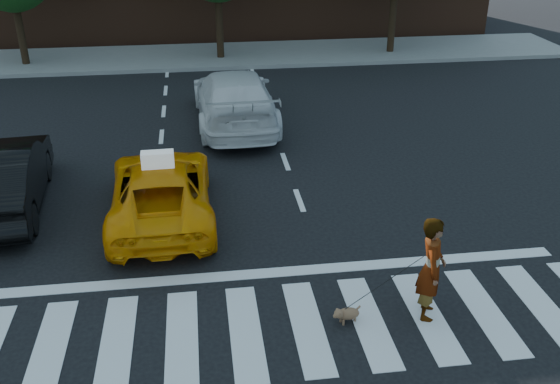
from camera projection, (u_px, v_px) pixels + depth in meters
name	position (u px, v px, depth m)	size (l,w,h in m)	color
ground	(246.00, 332.00, 9.89)	(120.00, 120.00, 0.00)	black
crosswalk	(246.00, 332.00, 9.88)	(13.00, 2.40, 0.01)	silver
stop_line	(238.00, 275.00, 11.30)	(12.00, 0.30, 0.01)	silver
sidewalk_far	(208.00, 56.00, 25.39)	(30.00, 4.00, 0.15)	slate
taxi	(161.00, 190.00, 13.05)	(2.07, 4.50, 1.25)	orange
black_sedan	(2.00, 177.00, 13.35)	(1.58, 4.54, 1.50)	black
white_suv	(234.00, 98.00, 18.10)	(2.23, 5.48, 1.59)	silver
woman	(431.00, 268.00, 9.90)	(0.66, 0.43, 1.80)	#999999
dog	(346.00, 314.00, 10.03)	(0.50, 0.29, 0.29)	#9C7C4F
taxi_sign	(158.00, 159.00, 12.52)	(0.65, 0.28, 0.32)	white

